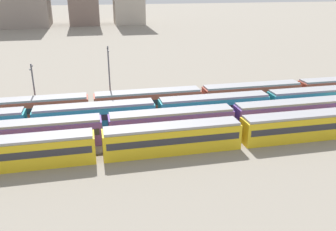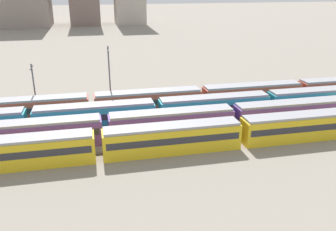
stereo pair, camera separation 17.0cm
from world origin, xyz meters
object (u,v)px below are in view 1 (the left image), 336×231
(train_track_1, at_px, (105,128))
(catenary_pole_3, at_px, (109,75))
(catenary_pole_1, at_px, (34,87))
(train_track_0, at_px, (99,145))
(train_track_3, at_px, (148,101))
(train_track_2, at_px, (157,111))

(train_track_1, bearing_deg, catenary_pole_3, 82.82)
(train_track_1, xyz_separation_m, catenary_pole_1, (-10.63, 13.25, 2.91))
(train_track_0, relative_size, train_track_3, 0.80)
(train_track_0, xyz_separation_m, train_track_2, (9.36, 10.40, 0.00))
(train_track_0, relative_size, train_track_1, 1.00)
(train_track_1, relative_size, train_track_2, 1.00)
(train_track_0, bearing_deg, catenary_pole_1, 117.29)
(train_track_2, bearing_deg, train_track_3, 95.20)
(train_track_1, distance_m, train_track_2, 9.75)
(train_track_1, bearing_deg, train_track_3, 53.22)
(train_track_3, distance_m, catenary_pole_1, 18.85)
(train_track_1, height_order, train_track_2, same)
(train_track_1, distance_m, catenary_pole_3, 13.99)
(catenary_pole_1, bearing_deg, train_track_2, -23.10)
(train_track_3, xyz_separation_m, catenary_pole_1, (-18.40, 2.85, 2.91))
(train_track_3, xyz_separation_m, catenary_pole_3, (-6.10, 2.87, 4.13))
(catenary_pole_1, relative_size, catenary_pole_3, 0.78)
(train_track_1, bearing_deg, train_track_0, -102.06)
(train_track_1, distance_m, train_track_3, 12.98)
(train_track_0, distance_m, catenary_pole_3, 19.13)
(catenary_pole_3, bearing_deg, train_track_2, -50.82)
(train_track_0, height_order, train_track_3, same)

